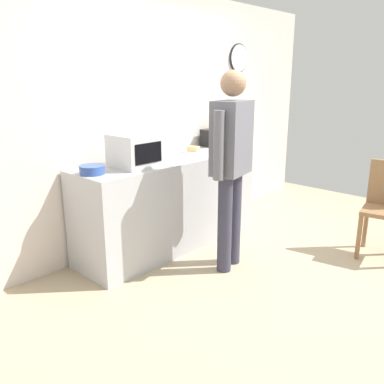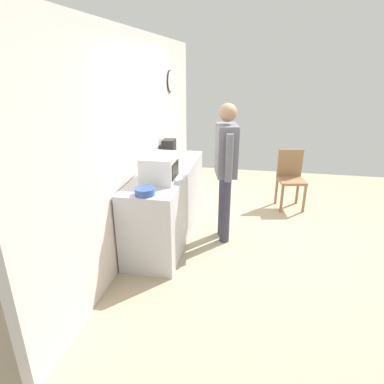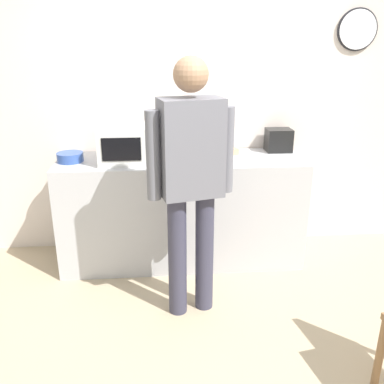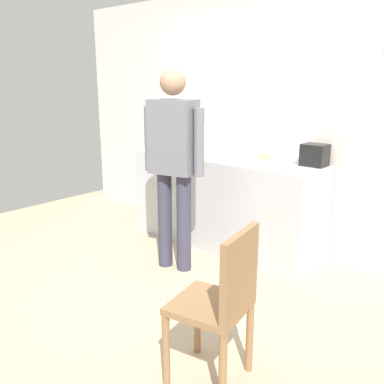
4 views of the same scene
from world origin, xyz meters
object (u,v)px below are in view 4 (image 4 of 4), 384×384
Objects in this scene: salad_bowl at (161,145)px; fork_utensil at (233,159)px; microwave at (192,139)px; spoon_utensil at (210,159)px; person_standing at (174,156)px; sandwich_plate at (264,160)px; toaster at (315,155)px; wooden_chair at (221,300)px.

salad_bowl is 1.05m from fork_utensil.
spoon_utensil is at bearing -23.96° from microwave.
fork_utensil is 0.74m from person_standing.
sandwich_plate reaches higher than spoon_utensil.
salad_bowl reaches higher than sandwich_plate.
toaster is 1.29m from person_standing.
microwave is at bearing -169.86° from toaster.
sandwich_plate is 2.03m from wooden_chair.
person_standing is at bearing -59.29° from microwave.
wooden_chair is (1.32, -1.51, -0.41)m from spoon_utensil.
microwave is 0.57m from fork_utensil.
toaster is at bearing 6.28° from salad_bowl.
fork_utensil is (1.05, -0.04, -0.03)m from salad_bowl.
wooden_chair is at bearing -36.81° from person_standing.
toaster is 0.78m from fork_utensil.
toaster is 1.29× the size of spoon_utensil.
spoon_utensil is at bearing 131.12° from wooden_chair.
sandwich_plate is at bearing 3.00° from salad_bowl.
toaster is 0.99m from spoon_utensil.
salad_bowl is at bearing 142.12° from wooden_chair.
microwave is at bearing 135.43° from wooden_chair.
spoon_utensil is (-0.16, -0.17, 0.00)m from fork_utensil.
wooden_chair is at bearing -77.75° from toaster.
sandwich_plate is at bearing 31.81° from spoon_utensil.
person_standing reaches higher than toaster.
spoon_utensil is at bearing -13.13° from salad_bowl.
salad_bowl reaches higher than wooden_chair.
wooden_chair is (1.15, -1.68, -0.41)m from fork_utensil.
person_standing is 1.68m from wooden_chair.
toaster is at bearing 48.13° from person_standing.
fork_utensil is at bearing 80.57° from person_standing.
microwave is 2.27× the size of toaster.
salad_bowl is (-1.33, -0.07, 0.02)m from sandwich_plate.
sandwich_plate is 0.48m from toaster.
spoon_utensil is (0.39, -0.17, -0.15)m from microwave.
fork_utensil is at bearing 46.26° from spoon_utensil.
fork_utensil is at bearing 124.52° from wooden_chair.
sandwich_plate reaches higher than fork_utensil.
person_standing is at bearing -39.31° from salad_bowl.
fork_utensil and spoon_utensil have the same top height.
person_standing is (0.93, -0.76, 0.08)m from salad_bowl.
microwave is at bearing 179.63° from fork_utensil.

